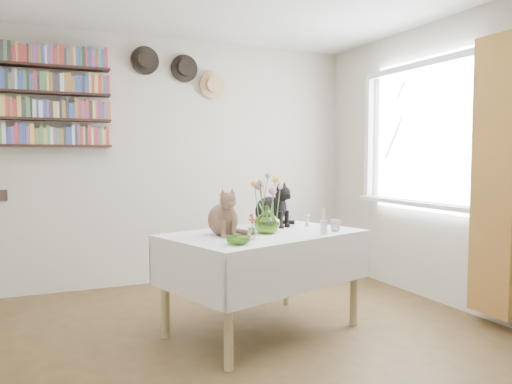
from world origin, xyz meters
name	(u,v)px	position (x,y,z in m)	size (l,w,h in m)	color
room	(259,164)	(0.00, 0.00, 1.25)	(4.08, 4.58, 2.58)	brown
window	(418,146)	(1.97, 0.80, 1.40)	(0.12, 1.52, 1.32)	white
curtain	(497,177)	(1.90, -0.12, 1.15)	(0.12, 0.38, 2.10)	brown
dining_table	(263,257)	(0.25, 0.49, 0.56)	(1.59, 1.27, 0.74)	white
tabby_cat	(223,211)	(-0.06, 0.50, 0.91)	(0.23, 0.29, 0.34)	brown
black_cat	(269,204)	(0.44, 0.78, 0.92)	(0.24, 0.31, 0.36)	black
flower_vase	(267,220)	(0.26, 0.44, 0.84)	(0.19, 0.19, 0.20)	#8AC247
green_bowl	(238,241)	(-0.10, 0.10, 0.77)	(0.16, 0.16, 0.05)	#8AC247
drinking_glass	(335,225)	(0.77, 0.34, 0.79)	(0.09, 0.09, 0.09)	white
candlestick	(324,226)	(0.61, 0.22, 0.80)	(0.05, 0.05, 0.19)	white
berry_jar	(252,227)	(0.05, 0.23, 0.83)	(0.05, 0.05, 0.20)	white
porcelain_figurine	(308,221)	(0.72, 0.65, 0.79)	(0.05, 0.05, 0.10)	white
flower_bouquet	(266,187)	(0.26, 0.45, 1.08)	(0.17, 0.13, 0.39)	#4C7233
bookshelf_unit	(54,97)	(-1.10, 2.16, 1.84)	(1.00, 0.16, 0.91)	black
wall_hats	(182,71)	(0.12, 2.19, 2.17)	(0.98, 0.09, 0.48)	black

